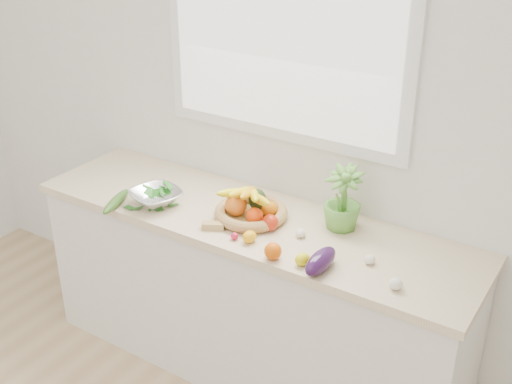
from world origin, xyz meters
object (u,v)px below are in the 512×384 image
Objects in this scene: cucumber at (116,201)px; colander_with_spinach at (156,194)px; eggplant at (321,261)px; potted_herb at (343,199)px; apple at (270,223)px; fruit_basket at (250,208)px.

colander_with_spinach reaches higher than cucumber.
eggplant reaches higher than cucumber.
eggplant is at bearing -76.83° from potted_herb.
apple is 0.29× the size of cucumber.
apple is 0.60m from colander_with_spinach.
fruit_basket is (-0.49, 0.22, 0.01)m from eggplant.
eggplant is at bearing -24.18° from fruit_basket.
potted_herb reaches higher than apple.
colander_with_spinach is at bearing 33.59° from cucumber.
eggplant is 0.68× the size of potted_herb.
potted_herb is 1.04× the size of colander_with_spinach.
colander_with_spinach is (-0.86, -0.29, -0.08)m from potted_herb.
fruit_basket reaches higher than cucumber.
potted_herb is at bearing 37.05° from apple.
cucumber is at bearing -164.87° from apple.
eggplant is at bearing -26.04° from apple.
potted_herb is 0.44m from fruit_basket.
apple is 0.24× the size of potted_herb.
fruit_basket is (-0.14, 0.05, 0.01)m from apple.
fruit_basket is 1.42× the size of colander_with_spinach.
cucumber is (-1.11, -0.04, -0.02)m from eggplant.
cucumber is 1.10m from potted_herb.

